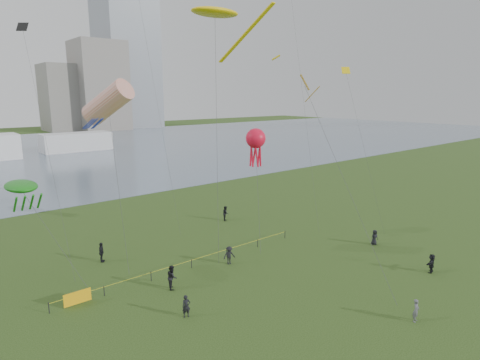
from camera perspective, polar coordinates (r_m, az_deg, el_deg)
ground_plane at (r=31.14m, az=12.42°, el=-17.62°), size 400.00×400.00×0.00m
lake at (r=119.23m, az=-28.86°, el=3.18°), size 400.00×120.00×0.08m
building_mid at (r=190.72m, az=-19.33°, el=12.48°), size 20.00×20.00×38.00m
building_low at (r=191.92m, az=-23.84°, el=10.64°), size 16.00×18.00×28.00m
pavilion_right at (r=120.38m, az=-22.25°, el=5.04°), size 18.00×7.00×5.00m
fence at (r=34.34m, az=-15.77°, el=-13.81°), size 24.07×0.07×1.05m
kite_flyer at (r=31.23m, az=23.75°, el=-16.62°), size 0.66×0.51×1.63m
spectator_a at (r=33.43m, az=-9.64°, el=-13.44°), size 1.07×1.17×1.96m
spectator_b at (r=37.38m, az=-1.54°, el=-10.65°), size 1.24×0.93×1.70m
spectator_c at (r=39.92m, az=-19.11°, el=-9.69°), size 1.01×1.17×1.89m
spectator_d at (r=44.23m, az=18.59°, el=-7.73°), size 0.89×0.72×1.58m
spectator_e at (r=39.47m, az=25.58°, el=-10.64°), size 1.63×0.80×1.69m
spectator_f at (r=29.55m, az=-7.65°, el=-17.37°), size 0.67×0.52×1.61m
spectator_g at (r=49.79m, az=-2.05°, el=-4.74°), size 1.06×1.11×1.81m
kite_stingray at (r=39.51m, az=-3.46°, el=22.60°), size 4.88×10.00×22.99m
kite_windsock at (r=35.64m, az=-18.27°, el=10.40°), size 4.32×5.22×16.59m
kite_creature at (r=35.19m, az=-28.69°, el=-0.83°), size 4.51×5.05×8.76m
kite_octopus at (r=41.11m, az=2.24°, el=5.81°), size 3.23×4.35×11.93m
kite_delta at (r=35.78m, az=9.72°, el=12.35°), size 1.69×11.33×16.99m
small_kites at (r=44.94m, az=-4.22°, el=22.68°), size 30.12×14.74×11.01m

